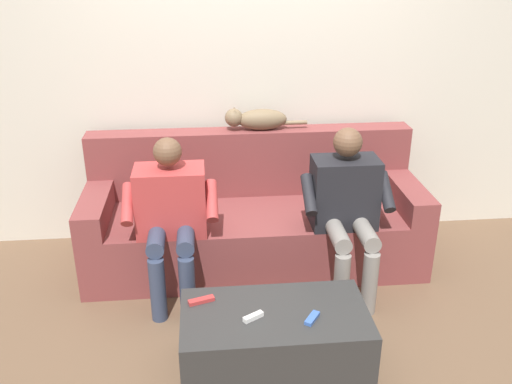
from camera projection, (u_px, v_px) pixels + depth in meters
The scene contains 10 objects.
ground_plane at pixel (265, 318), 3.51m from camera, with size 8.00×8.00×0.00m, color brown.
back_wall at pixel (248, 79), 4.12m from camera, with size 4.69×0.06×2.48m, color beige.
couch at pixel (254, 219), 4.07m from camera, with size 2.36×0.83×0.91m.
coffee_table at pixel (275, 340), 3.03m from camera, with size 1.00×0.54×0.37m.
person_left_seated at pixel (347, 202), 3.62m from camera, with size 0.58×0.59×1.10m.
person_right_seated at pixel (171, 210), 3.54m from camera, with size 0.60×0.54×1.07m.
cat_on_backrest at pixel (256, 119), 4.03m from camera, with size 0.60×0.15×0.17m.
remote_blue at pixel (312, 318), 2.89m from camera, with size 0.12×0.04×0.02m, color #3860B7.
remote_red at pixel (201, 300), 3.04m from camera, with size 0.14×0.04×0.02m, color #B73333.
remote_white at pixel (253, 317), 2.90m from camera, with size 0.12×0.03×0.03m, color white.
Camera 1 is at (0.34, 3.47, 2.14)m, focal length 39.30 mm.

